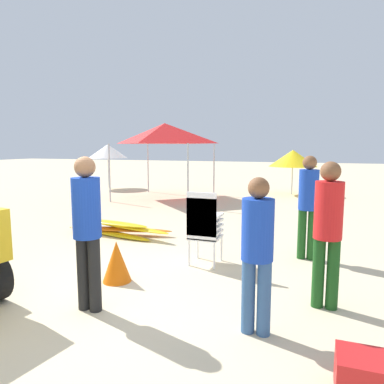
# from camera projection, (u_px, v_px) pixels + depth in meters

# --- Properties ---
(ground) EXTENTS (80.00, 80.00, 0.00)m
(ground) POSITION_uv_depth(u_px,v_px,m) (85.00, 301.00, 4.38)
(ground) COLOR beige
(stacked_plastic_chairs) EXTENTS (0.48, 0.48, 1.20)m
(stacked_plastic_chairs) POSITION_uv_depth(u_px,v_px,m) (204.00, 223.00, 5.63)
(stacked_plastic_chairs) COLOR white
(stacked_plastic_chairs) RESTS_ON ground
(surfboard_pile) EXTENTS (2.57, 0.89, 0.32)m
(surfboard_pile) POSITION_uv_depth(u_px,v_px,m) (116.00, 228.00, 7.62)
(surfboard_pile) COLOR yellow
(surfboard_pile) RESTS_ON ground
(lifeguard_near_left) EXTENTS (0.32, 0.32, 1.61)m
(lifeguard_near_left) POSITION_uv_depth(u_px,v_px,m) (257.00, 246.00, 3.52)
(lifeguard_near_left) COLOR #33598C
(lifeguard_near_left) RESTS_ON ground
(lifeguard_near_center) EXTENTS (0.32, 0.32, 1.75)m
(lifeguard_near_center) POSITION_uv_depth(u_px,v_px,m) (308.00, 200.00, 5.90)
(lifeguard_near_center) COLOR #194C19
(lifeguard_near_center) RESTS_ON ground
(lifeguard_near_right) EXTENTS (0.32, 0.32, 1.80)m
(lifeguard_near_right) POSITION_uv_depth(u_px,v_px,m) (87.00, 223.00, 4.02)
(lifeguard_near_right) COLOR black
(lifeguard_near_right) RESTS_ON ground
(lifeguard_far_right) EXTENTS (0.32, 0.32, 1.74)m
(lifeguard_far_right) POSITION_uv_depth(u_px,v_px,m) (328.00, 225.00, 4.08)
(lifeguard_far_right) COLOR #194C19
(lifeguard_far_right) RESTS_ON ground
(popup_canopy) EXTENTS (2.92, 2.92, 2.73)m
(popup_canopy) POSITION_uv_depth(u_px,v_px,m) (165.00, 133.00, 12.78)
(popup_canopy) COLOR #B2B2B7
(popup_canopy) RESTS_ON ground
(beach_umbrella_left) EXTENTS (1.75, 1.75, 1.99)m
(beach_umbrella_left) POSITION_uv_depth(u_px,v_px,m) (108.00, 151.00, 15.98)
(beach_umbrella_left) COLOR beige
(beach_umbrella_left) RESTS_ON ground
(beach_umbrella_mid) EXTENTS (1.87, 1.87, 1.77)m
(beach_umbrella_mid) POSITION_uv_depth(u_px,v_px,m) (293.00, 158.00, 13.91)
(beach_umbrella_mid) COLOR beige
(beach_umbrella_mid) RESTS_ON ground
(traffic_cone_near) EXTENTS (0.41, 0.41, 0.58)m
(traffic_cone_near) POSITION_uv_depth(u_px,v_px,m) (117.00, 261.00, 5.00)
(traffic_cone_near) COLOR orange
(traffic_cone_near) RESTS_ON ground
(cooler_box) EXTENTS (0.58, 0.37, 0.33)m
(cooler_box) POSITION_uv_depth(u_px,v_px,m) (377.00, 379.00, 2.66)
(cooler_box) COLOR red
(cooler_box) RESTS_ON ground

